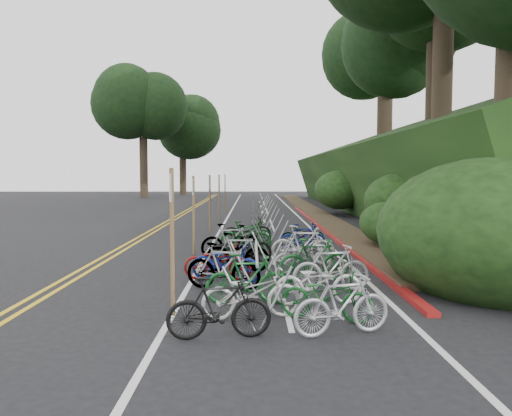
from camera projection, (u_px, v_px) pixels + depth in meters
The scene contains 11 objects.
ground at pixel (139, 292), 10.83m from camera, with size 120.00×120.00×0.00m, color black.
road_markings at pixel (209, 235), 20.91m from camera, with size 7.47×80.00×0.01m.
red_curb at pixel (323, 228), 22.84m from camera, with size 0.25×28.00×0.10m, color maroon.
embankment at pixel (428, 173), 29.73m from camera, with size 14.30×48.14×9.11m.
tree_cluster at pixel (366, 12), 31.98m from camera, with size 33.78×55.15×20.77m.
bike_rack_front at pixel (257, 267), 9.25m from camera, with size 1.13×2.96×1.15m.
bike_racks_rest at pixel (264, 209), 23.76m from camera, with size 1.14×23.00×1.17m.
signpost_near at pixel (172, 232), 8.97m from camera, with size 0.08×0.40×2.68m.
signposts_rest at pixel (215, 196), 24.70m from camera, with size 0.08×18.40×2.50m.
bike_front at pixel (218, 262), 12.05m from camera, with size 1.67×0.58×0.88m, color maroon.
bike_valet at pixel (272, 255), 12.80m from camera, with size 3.44×12.55×1.10m.
Camera 1 is at (2.46, -10.69, 2.58)m, focal length 35.00 mm.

